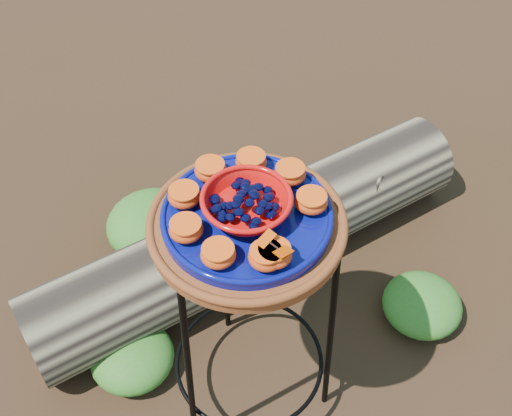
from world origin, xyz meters
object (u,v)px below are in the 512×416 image
object	(u,v)px
cobalt_plate	(247,217)
red_bowl	(247,205)
plant_stand	(249,321)
driftwood_log	(252,237)
terracotta_saucer	(247,226)

from	to	relation	value
cobalt_plate	red_bowl	size ratio (longest dim) A/B	2.00
plant_stand	driftwood_log	world-z (taller)	plant_stand
plant_stand	red_bowl	bearing A→B (deg)	0.00
plant_stand	terracotta_saucer	distance (m)	0.37
cobalt_plate	red_bowl	bearing A→B (deg)	0.00
red_bowl	terracotta_saucer	bearing A→B (deg)	0.00
plant_stand	red_bowl	xyz separation A→B (m)	(0.00, 0.00, 0.43)
plant_stand	driftwood_log	xyz separation A→B (m)	(0.15, 0.43, -0.21)
terracotta_saucer	red_bowl	size ratio (longest dim) A/B	2.33
cobalt_plate	driftwood_log	xyz separation A→B (m)	(0.15, 0.43, -0.61)
plant_stand	cobalt_plate	distance (m)	0.40
terracotta_saucer	cobalt_plate	size ratio (longest dim) A/B	1.17
terracotta_saucer	driftwood_log	distance (m)	0.73
plant_stand	terracotta_saucer	xyz separation A→B (m)	(0.00, 0.00, 0.37)
cobalt_plate	red_bowl	xyz separation A→B (m)	(0.00, 0.00, 0.04)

